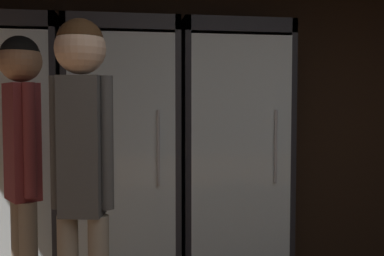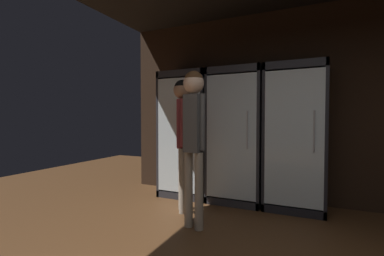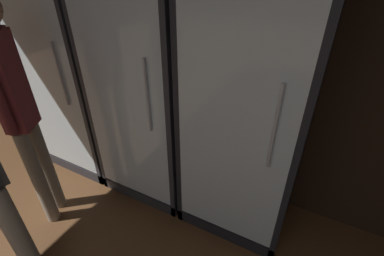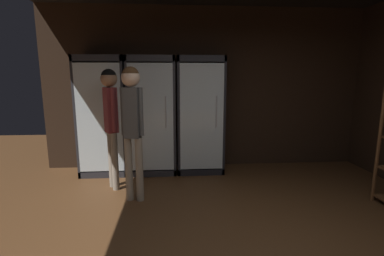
# 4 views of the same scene
# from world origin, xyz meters

# --- Properties ---
(wall_back) EXTENTS (6.00, 0.06, 2.80)m
(wall_back) POSITION_xyz_m (0.00, 3.03, 1.40)
(wall_back) COLOR black
(wall_back) RESTS_ON ground
(cooler_far_left) EXTENTS (0.77, 0.59, 1.94)m
(cooler_far_left) POSITION_xyz_m (-1.92, 2.74, 0.95)
(cooler_far_left) COLOR #2B2B30
(cooler_far_left) RESTS_ON ground
(cooler_left) EXTENTS (0.77, 0.59, 1.94)m
(cooler_left) POSITION_xyz_m (-1.12, 2.74, 0.95)
(cooler_left) COLOR #2B2B30
(cooler_left) RESTS_ON ground
(cooler_center) EXTENTS (0.77, 0.59, 1.94)m
(cooler_center) POSITION_xyz_m (-0.31, 2.74, 0.95)
(cooler_center) COLOR black
(cooler_center) RESTS_ON ground
(shopper_far) EXTENTS (0.23, 0.28, 1.72)m
(shopper_far) POSITION_xyz_m (-1.65, 2.00, 1.12)
(shopper_far) COLOR gray
(shopper_far) RESTS_ON ground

